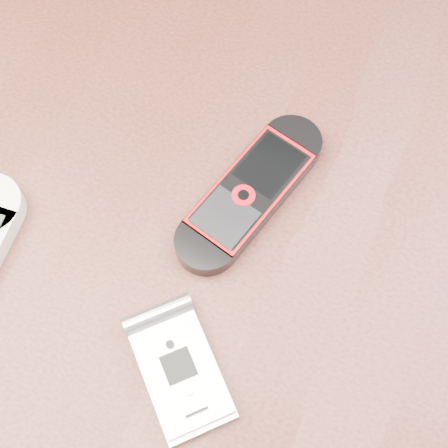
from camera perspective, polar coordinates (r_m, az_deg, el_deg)
ground at (r=1.20m, az=-0.23°, el=-15.29°), size 4.00×4.00×0.00m
table at (r=0.58m, az=-0.46°, el=-4.64°), size 1.20×0.80×0.75m
nokia_black_red at (r=0.49m, az=2.46°, el=3.00°), size 0.09×0.17×0.02m
motorola_razr at (r=0.44m, az=-4.00°, el=-13.30°), size 0.11×0.10×0.02m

